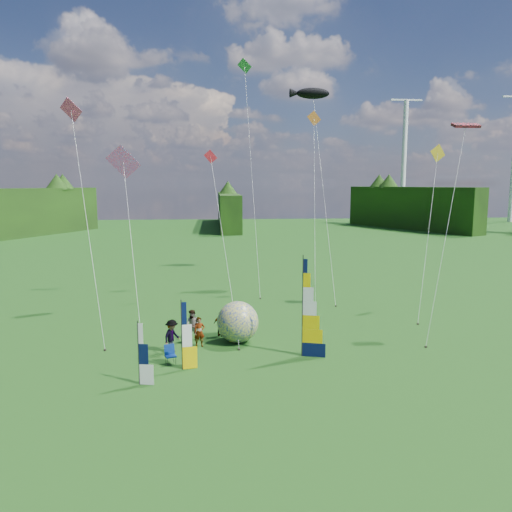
{
  "coord_description": "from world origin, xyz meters",
  "views": [
    {
      "loc": [
        -3.28,
        -22.73,
        9.41
      ],
      "look_at": [
        -1.0,
        4.0,
        5.5
      ],
      "focal_mm": 35.0,
      "sensor_mm": 36.0,
      "label": 1
    }
  ],
  "objects": [
    {
      "name": "kite_whale",
      "position": [
        6.18,
        19.99,
        9.81
      ],
      "size": [
        7.21,
        15.64,
        19.62
      ],
      "primitive_type": null,
      "rotation": [
        0.0,
        0.0,
        0.24
      ],
      "color": "black",
      "rests_on": "ground"
    },
    {
      "name": "ground",
      "position": [
        0.0,
        0.0,
        0.0
      ],
      "size": [
        220.0,
        220.0,
        0.0
      ],
      "primitive_type": "plane",
      "color": "#2D4C1D",
      "rests_on": "ground"
    },
    {
      "name": "bol_inflatable",
      "position": [
        -1.92,
        6.06,
        1.24
      ],
      "size": [
        2.5,
        2.5,
        2.48
      ],
      "primitive_type": "sphere",
      "rotation": [
        0.0,
        0.0,
        0.01
      ],
      "color": "navy",
      "rests_on": "ground"
    },
    {
      "name": "treeline_ring",
      "position": [
        0.0,
        0.0,
        4.0
      ],
      "size": [
        210.0,
        210.0,
        8.0
      ],
      "primitive_type": null,
      "color": "#1F4B0E",
      "rests_on": "ground"
    },
    {
      "name": "small_kite_orange",
      "position": [
        5.21,
        18.77,
        8.17
      ],
      "size": [
        5.05,
        10.99,
        16.34
      ],
      "primitive_type": null,
      "rotation": [
        0.0,
        0.0,
        0.15
      ],
      "color": "orange",
      "rests_on": "ground"
    },
    {
      "name": "small_kite_red",
      "position": [
        -2.65,
        15.97,
        6.3
      ],
      "size": [
        5.58,
        10.39,
        12.6
      ],
      "primitive_type": null,
      "rotation": [
        0.0,
        0.0,
        0.22
      ],
      "color": "red",
      "rests_on": "ground"
    },
    {
      "name": "turbine_right",
      "position": [
        45.0,
        102.0,
        15.0
      ],
      "size": [
        8.0,
        1.2,
        30.0
      ],
      "primitive_type": null,
      "color": "silver",
      "rests_on": "ground"
    },
    {
      "name": "kite_parafoil",
      "position": [
        11.01,
        6.67,
        7.42
      ],
      "size": [
        9.17,
        9.85,
        14.84
      ],
      "primitive_type": null,
      "rotation": [
        0.0,
        0.0,
        -0.2
      ],
      "color": "#A82030",
      "rests_on": "ground"
    },
    {
      "name": "feather_banner_main",
      "position": [
        1.48,
        3.32,
        2.71
      ],
      "size": [
        1.42,
        0.51,
        5.42
      ],
      "primitive_type": null,
      "rotation": [
        0.0,
        0.0,
        -0.29
      ],
      "color": "#071038",
      "rests_on": "ground"
    },
    {
      "name": "kite_rainbow_delta",
      "position": [
        -9.07,
        12.72,
        6.59
      ],
      "size": [
        8.26,
        13.39,
        13.17
      ],
      "primitive_type": null,
      "rotation": [
        0.0,
        0.0,
        0.16
      ],
      "color": "red",
      "rests_on": "ground"
    },
    {
      "name": "spectator_d",
      "position": [
        -2.93,
        7.31,
        0.76
      ],
      "size": [
        0.96,
        0.72,
        1.52
      ],
      "primitive_type": "imported",
      "rotation": [
        0.0,
        0.0,
        2.69
      ],
      "color": "#66594C",
      "rests_on": "ground"
    },
    {
      "name": "camp_chair",
      "position": [
        -5.62,
        2.68,
        0.51
      ],
      "size": [
        0.74,
        0.74,
        1.02
      ],
      "primitive_type": null,
      "rotation": [
        0.0,
        0.0,
        0.32
      ],
      "color": "navy",
      "rests_on": "ground"
    },
    {
      "name": "spectator_a",
      "position": [
        -4.18,
        5.43,
        0.87
      ],
      "size": [
        0.71,
        0.54,
        1.75
      ],
      "primitive_type": "imported",
      "rotation": [
        0.0,
        0.0,
        0.21
      ],
      "color": "#66594C",
      "rests_on": "ground"
    },
    {
      "name": "side_banner_far",
      "position": [
        -6.86,
        0.1,
        1.49
      ],
      "size": [
        0.89,
        0.28,
        2.99
      ],
      "primitive_type": null,
      "rotation": [
        0.0,
        0.0,
        -0.21
      ],
      "color": "white",
      "rests_on": "ground"
    },
    {
      "name": "spectator_c",
      "position": [
        -5.69,
        4.51,
        0.95
      ],
      "size": [
        1.02,
        1.28,
        1.89
      ],
      "primitive_type": "imported",
      "rotation": [
        0.0,
        0.0,
        1.03
      ],
      "color": "#66594C",
      "rests_on": "ground"
    },
    {
      "name": "small_kite_green",
      "position": [
        0.19,
        22.43,
        10.96
      ],
      "size": [
        7.54,
        13.08,
        21.92
      ],
      "primitive_type": null,
      "rotation": [
        0.0,
        0.0,
        -0.38
      ],
      "color": "green",
      "rests_on": "ground"
    },
    {
      "name": "spectator_b",
      "position": [
        -4.6,
        6.6,
        0.94
      ],
      "size": [
        1.02,
        0.84,
        1.88
      ],
      "primitive_type": "imported",
      "rotation": [
        0.0,
        0.0,
        -0.5
      ],
      "color": "#66594C",
      "rests_on": "ground"
    },
    {
      "name": "small_kite_yellow",
      "position": [
        12.27,
        12.11,
        6.46
      ],
      "size": [
        8.46,
        10.43,
        12.92
      ],
      "primitive_type": null,
      "rotation": [
        0.0,
        0.0,
        0.28
      ],
      "color": "yellow",
      "rests_on": "ground"
    },
    {
      "name": "small_kite_pink",
      "position": [
        -11.03,
        8.58,
        7.77
      ],
      "size": [
        8.2,
        10.77,
        15.54
      ],
      "primitive_type": null,
      "rotation": [
        0.0,
        0.0,
        -0.3
      ],
      "color": "#ED446F",
      "rests_on": "ground"
    },
    {
      "name": "side_banner_left",
      "position": [
        -4.95,
        1.84,
        1.76
      ],
      "size": [
        0.98,
        0.29,
        3.52
      ],
      "primitive_type": null,
      "rotation": [
        0.0,
        0.0,
        0.19
      ],
      "color": "#E8C200",
      "rests_on": "ground"
    }
  ]
}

